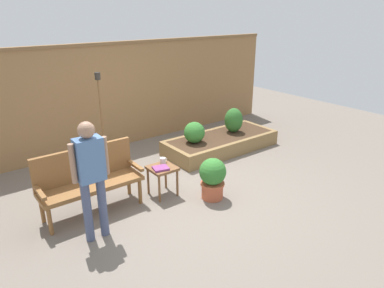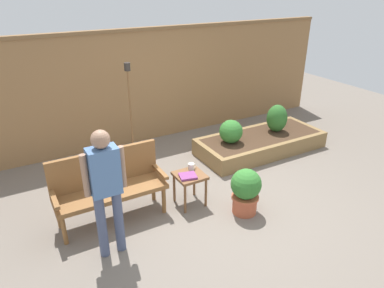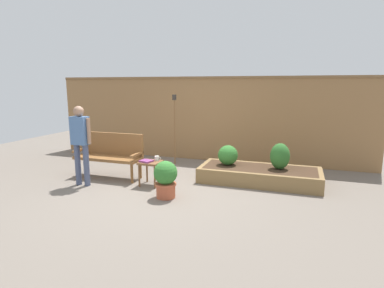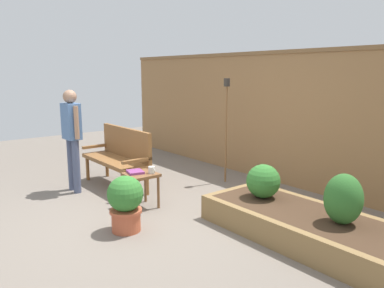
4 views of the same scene
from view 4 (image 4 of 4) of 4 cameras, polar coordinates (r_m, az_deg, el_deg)
ground_plane at (r=4.99m, az=-7.14°, el=-10.72°), size 14.00×14.00×0.00m
fence_back at (r=6.44m, az=12.77°, el=3.98°), size 8.40×0.14×2.16m
garden_bench at (r=6.20m, az=-10.71°, el=-1.32°), size 1.44×0.48×0.94m
side_table at (r=5.20m, az=-7.61°, el=-5.24°), size 0.40×0.40×0.48m
cup_on_table at (r=5.15m, az=-6.04°, el=-3.88°), size 0.13×0.09×0.09m
book_on_table at (r=5.20m, az=-8.48°, el=-4.14°), size 0.27×0.24×0.03m
potted_boxwood at (r=4.49m, az=-9.91°, el=-8.45°), size 0.42×0.42×0.66m
raised_planter_bed at (r=4.46m, az=16.72°, el=-11.71°), size 2.40×1.00×0.30m
shrub_near_bench at (r=4.76m, az=10.60°, el=-5.48°), size 0.41×0.41×0.41m
shrub_far_corner at (r=4.17m, az=21.69°, el=-7.64°), size 0.38×0.38×0.52m
tiki_torch at (r=6.25m, az=5.16°, el=4.78°), size 0.10×0.10×1.72m
person_by_bench at (r=6.03m, az=-17.52°, el=1.78°), size 0.47×0.20×1.56m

